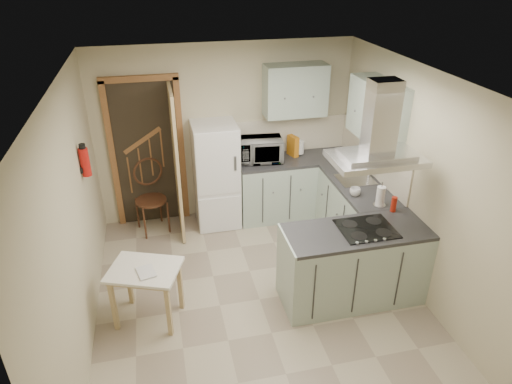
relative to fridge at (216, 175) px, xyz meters
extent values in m
plane|color=tan|center=(0.20, -1.80, -0.75)|extent=(4.20, 4.20, 0.00)
plane|color=silver|center=(0.20, -1.80, 1.75)|extent=(4.20, 4.20, 0.00)
plane|color=#BDB392|center=(0.20, 0.30, 0.50)|extent=(3.60, 0.00, 3.60)
plane|color=#BDB392|center=(-1.60, -1.80, 0.50)|extent=(0.00, 4.20, 4.20)
plane|color=#BDB392|center=(2.00, -1.80, 0.50)|extent=(0.00, 4.20, 4.20)
cube|color=brown|center=(-0.90, 0.27, 0.30)|extent=(1.10, 0.12, 2.10)
cube|color=white|center=(0.00, 0.00, 0.00)|extent=(0.60, 0.60, 1.50)
cube|color=#9EB2A0|center=(0.86, 0.00, -0.30)|extent=(1.08, 0.60, 0.90)
cube|color=#9EB2A0|center=(1.70, -0.68, -0.30)|extent=(0.60, 1.95, 0.90)
cube|color=beige|center=(1.16, 0.29, 0.40)|extent=(1.68, 0.02, 0.50)
cube|color=#9EB2A0|center=(1.15, 0.12, 1.10)|extent=(0.85, 0.35, 0.70)
cube|color=#9EB2A0|center=(1.82, -0.95, 1.10)|extent=(0.35, 0.90, 0.70)
cube|color=#9EB2A0|center=(1.22, -1.98, -0.30)|extent=(1.55, 0.65, 0.90)
cube|color=black|center=(1.32, -1.98, 0.16)|extent=(0.58, 0.50, 0.01)
cube|color=silver|center=(1.32, -1.98, 0.97)|extent=(0.90, 0.55, 0.10)
cube|color=silver|center=(1.70, -0.85, 0.16)|extent=(0.45, 0.40, 0.01)
cylinder|color=#B2140F|center=(-1.54, -0.90, 0.75)|extent=(0.10, 0.10, 0.32)
cube|color=tan|center=(-1.02, -1.82, -0.42)|extent=(0.85, 0.75, 0.66)
cube|color=#462B17|center=(-0.92, -0.02, -0.27)|extent=(0.53, 0.53, 0.95)
imported|color=black|center=(0.65, 0.03, 0.31)|extent=(0.63, 0.46, 0.33)
cylinder|color=white|center=(1.24, 0.12, 0.26)|extent=(0.18, 0.18, 0.22)
cube|color=orange|center=(1.14, 0.10, 0.30)|extent=(0.14, 0.21, 0.29)
imported|color=#A8A5B1|center=(1.85, -0.34, 0.26)|extent=(0.13, 0.13, 0.21)
cylinder|color=white|center=(1.69, -1.54, 0.28)|extent=(0.11, 0.11, 0.25)
imported|color=silver|center=(1.51, -1.25, 0.20)|extent=(0.13, 0.13, 0.10)
cylinder|color=#B4210F|center=(1.78, -1.69, 0.24)|extent=(0.07, 0.07, 0.18)
imported|color=#99333A|center=(-1.08, -1.91, -0.04)|extent=(0.21, 0.26, 0.10)
camera|label=1|loc=(-0.75, -5.72, 2.77)|focal=32.00mm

